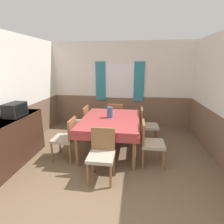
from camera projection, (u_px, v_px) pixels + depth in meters
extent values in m
cube|color=white|center=(121.00, 70.00, 5.32)|extent=(4.69, 0.05, 1.65)
cube|color=brown|center=(120.00, 111.00, 5.67)|extent=(4.69, 0.05, 0.95)
cube|color=white|center=(120.00, 81.00, 5.38)|extent=(1.00, 0.01, 1.03)
cube|color=teal|center=(101.00, 81.00, 5.44)|extent=(0.31, 0.03, 1.18)
cube|color=teal|center=(139.00, 82.00, 5.29)|extent=(0.31, 0.03, 1.18)
cube|color=white|center=(13.00, 72.00, 3.75)|extent=(0.05, 4.22, 1.65)
cube|color=brown|center=(21.00, 129.00, 4.10)|extent=(0.05, 4.22, 0.95)
cube|color=brown|center=(218.00, 139.00, 3.54)|extent=(0.05, 4.22, 0.95)
cube|color=#9E3838|center=(110.00, 120.00, 3.92)|extent=(1.26, 1.67, 0.06)
cube|color=#9E3838|center=(110.00, 123.00, 3.95)|extent=(1.29, 1.70, 0.12)
cylinder|color=brown|center=(77.00, 149.00, 3.38)|extent=(0.07, 0.07, 0.71)
cylinder|color=brown|center=(134.00, 153.00, 3.24)|extent=(0.07, 0.07, 0.71)
cylinder|color=brown|center=(95.00, 124.00, 4.82)|extent=(0.07, 0.07, 0.71)
cylinder|color=brown|center=(135.00, 125.00, 4.68)|extent=(0.07, 0.07, 0.71)
cylinder|color=brown|center=(110.00, 123.00, 5.34)|extent=(0.04, 0.04, 0.41)
cylinder|color=brown|center=(123.00, 123.00, 5.29)|extent=(0.04, 0.04, 0.41)
cylinder|color=brown|center=(108.00, 127.00, 4.97)|extent=(0.04, 0.04, 0.41)
cylinder|color=brown|center=(122.00, 128.00, 4.93)|extent=(0.04, 0.04, 0.41)
cube|color=tan|center=(116.00, 118.00, 5.07)|extent=(0.44, 0.44, 0.06)
cube|color=brown|center=(115.00, 111.00, 4.81)|extent=(0.42, 0.04, 0.42)
cylinder|color=brown|center=(70.00, 134.00, 4.51)|extent=(0.04, 0.04, 0.41)
cylinder|color=brown|center=(75.00, 129.00, 4.87)|extent=(0.04, 0.04, 0.41)
cylinder|color=brown|center=(84.00, 135.00, 4.46)|extent=(0.04, 0.04, 0.41)
cylinder|color=brown|center=(88.00, 129.00, 4.82)|extent=(0.04, 0.04, 0.41)
cube|color=tan|center=(79.00, 123.00, 4.60)|extent=(0.44, 0.44, 0.06)
cube|color=brown|center=(86.00, 115.00, 4.51)|extent=(0.04, 0.42, 0.42)
cylinder|color=brown|center=(111.00, 177.00, 2.80)|extent=(0.04, 0.04, 0.41)
cylinder|color=brown|center=(88.00, 175.00, 2.85)|extent=(0.04, 0.04, 0.41)
cylinder|color=brown|center=(114.00, 164.00, 3.16)|extent=(0.04, 0.04, 0.41)
cylinder|color=brown|center=(93.00, 162.00, 3.21)|extent=(0.04, 0.04, 0.41)
cube|color=tan|center=(101.00, 157.00, 2.94)|extent=(0.44, 0.44, 0.06)
cube|color=brown|center=(103.00, 139.00, 3.07)|extent=(0.42, 0.04, 0.42)
cylinder|color=brown|center=(156.00, 132.00, 4.59)|extent=(0.04, 0.04, 0.41)
cylinder|color=brown|center=(157.00, 138.00, 4.22)|extent=(0.04, 0.04, 0.41)
cylinder|color=brown|center=(141.00, 132.00, 4.64)|extent=(0.04, 0.04, 0.41)
cylinder|color=brown|center=(141.00, 138.00, 4.27)|extent=(0.04, 0.04, 0.41)
cube|color=tan|center=(149.00, 126.00, 4.37)|extent=(0.44, 0.44, 0.06)
cube|color=brown|center=(142.00, 117.00, 4.33)|extent=(0.04, 0.42, 0.42)
cylinder|color=brown|center=(52.00, 153.00, 3.55)|extent=(0.04, 0.04, 0.41)
cylinder|color=brown|center=(60.00, 144.00, 3.91)|extent=(0.04, 0.04, 0.41)
cylinder|color=brown|center=(70.00, 154.00, 3.50)|extent=(0.04, 0.04, 0.41)
cylinder|color=brown|center=(76.00, 145.00, 3.86)|extent=(0.04, 0.04, 0.41)
cube|color=tan|center=(64.00, 139.00, 3.64)|extent=(0.44, 0.44, 0.06)
cube|color=brown|center=(72.00, 129.00, 3.55)|extent=(0.04, 0.42, 0.42)
cylinder|color=brown|center=(161.00, 151.00, 3.63)|extent=(0.04, 0.04, 0.41)
cylinder|color=brown|center=(163.00, 160.00, 3.27)|extent=(0.04, 0.04, 0.41)
cylinder|color=brown|center=(142.00, 150.00, 3.68)|extent=(0.04, 0.04, 0.41)
cylinder|color=brown|center=(143.00, 159.00, 3.31)|extent=(0.04, 0.04, 0.41)
cube|color=tan|center=(153.00, 144.00, 3.41)|extent=(0.44, 0.44, 0.06)
cube|color=brown|center=(143.00, 132.00, 3.37)|extent=(0.04, 0.42, 0.42)
cube|color=#3D2319|center=(12.00, 142.00, 3.42)|extent=(0.44, 1.57, 0.94)
cube|color=#4C2C1F|center=(8.00, 120.00, 3.30)|extent=(0.46, 1.59, 0.02)
cube|color=black|center=(15.00, 110.00, 3.45)|extent=(0.28, 0.43, 0.27)
cube|color=black|center=(22.00, 110.00, 3.43)|extent=(0.01, 0.35, 0.20)
cylinder|color=#335684|center=(110.00, 112.00, 3.95)|extent=(0.13, 0.13, 0.25)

